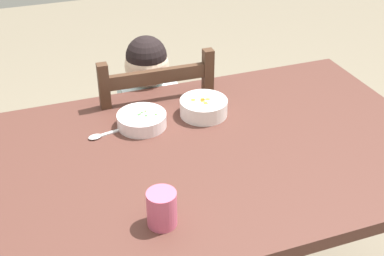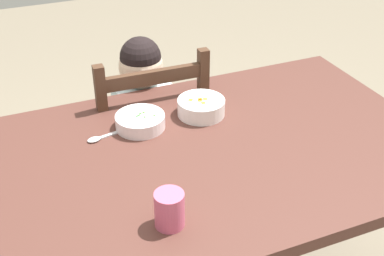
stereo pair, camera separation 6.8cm
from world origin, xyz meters
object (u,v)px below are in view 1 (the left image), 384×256
(child_figure, at_px, (151,116))
(dining_chair, at_px, (152,152))
(bowl_of_peas, at_px, (142,120))
(bowl_of_carrots, at_px, (204,107))
(drinking_cup, at_px, (162,209))
(spoon, at_px, (101,135))
(dining_table, at_px, (203,177))

(child_figure, bearing_deg, dining_chair, 104.75)
(bowl_of_peas, distance_m, bowl_of_carrots, 0.22)
(bowl_of_carrots, bearing_deg, bowl_of_peas, -180.00)
(drinking_cup, bearing_deg, spoon, 98.18)
(child_figure, xyz_separation_m, drinking_cup, (-0.18, -0.76, 0.20))
(dining_table, height_order, spoon, spoon)
(spoon, distance_m, drinking_cup, 0.46)
(dining_table, relative_size, dining_chair, 1.57)
(dining_table, distance_m, spoon, 0.35)
(child_figure, relative_size, bowl_of_carrots, 5.90)
(spoon, bearing_deg, drinking_cup, -81.82)
(dining_chair, bearing_deg, bowl_of_peas, -109.84)
(spoon, bearing_deg, child_figure, 50.99)
(dining_table, xyz_separation_m, child_figure, (-0.03, 0.50, -0.05))
(dining_chair, relative_size, bowl_of_peas, 5.80)
(dining_chair, height_order, drinking_cup, dining_chair)
(dining_table, distance_m, dining_chair, 0.55)
(dining_chair, height_order, child_figure, child_figure)
(bowl_of_peas, bearing_deg, bowl_of_carrots, 0.00)
(dining_chair, distance_m, spoon, 0.52)
(dining_table, height_order, bowl_of_carrots, bowl_of_carrots)
(dining_table, bearing_deg, bowl_of_peas, 123.95)
(dining_table, height_order, child_figure, child_figure)
(dining_table, relative_size, bowl_of_carrots, 9.12)
(child_figure, relative_size, drinking_cup, 9.77)
(child_figure, bearing_deg, bowl_of_carrots, -69.57)
(bowl_of_peas, bearing_deg, dining_chair, 70.16)
(dining_chair, distance_m, bowl_of_carrots, 0.48)
(bowl_of_carrots, distance_m, spoon, 0.36)
(bowl_of_peas, relative_size, drinking_cup, 1.66)
(dining_table, distance_m, bowl_of_peas, 0.28)
(child_figure, bearing_deg, bowl_of_peas, -110.42)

